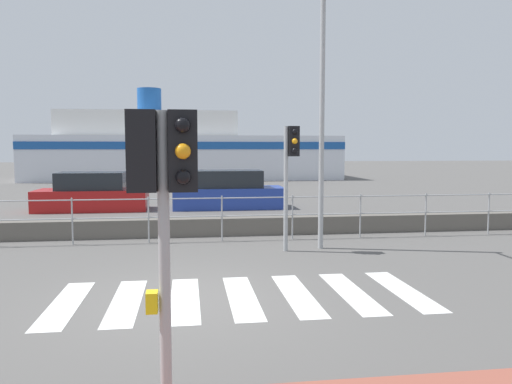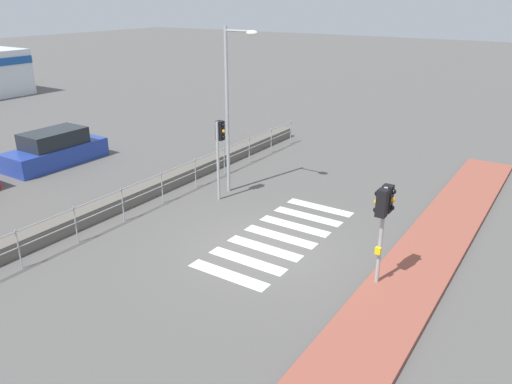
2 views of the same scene
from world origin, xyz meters
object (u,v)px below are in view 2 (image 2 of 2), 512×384
Objects in this scene: streetlamp at (233,93)px; traffic_light_near at (384,210)px; traffic_light_far at (220,143)px; parked_car_blue at (55,150)px.

traffic_light_near is at bearing -115.89° from streetlamp.
traffic_light_far is 8.61m from parked_car_blue.
traffic_light_near is 0.94× the size of traffic_light_far.
traffic_light_near is 0.45× the size of streetlamp.
traffic_light_near reaches higher than parked_car_blue.
traffic_light_far is at bearing -85.06° from parked_car_blue.
traffic_light_near is at bearing -110.24° from traffic_light_far.
streetlamp is at bearing -3.36° from traffic_light_far.
streetlamp is at bearing 64.11° from traffic_light_near.
streetlamp is (3.30, 6.81, 1.63)m from traffic_light_near.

